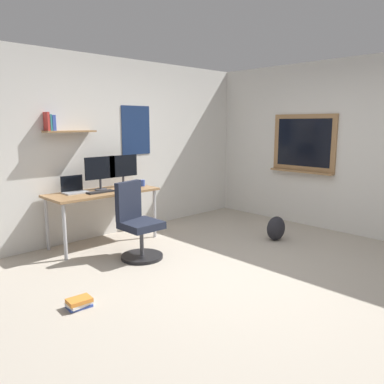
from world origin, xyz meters
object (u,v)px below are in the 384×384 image
at_px(office_chair, 137,226).
at_px(monitor_primary, 100,171).
at_px(desk, 103,196).
at_px(keyboard, 101,192).
at_px(computer_mouse, 118,189).
at_px(coffee_mug, 142,183).
at_px(backpack, 276,228).
at_px(book_stack_on_floor, 79,303).
at_px(laptop, 74,189).
at_px(monitor_secondary, 123,168).

relative_size(office_chair, monitor_primary, 2.05).
relative_size(desk, keyboard, 4.06).
relative_size(computer_mouse, coffee_mug, 1.13).
xyz_separation_m(monitor_primary, keyboard, (-0.11, -0.18, -0.26)).
relative_size(coffee_mug, backpack, 0.27).
height_order(computer_mouse, book_stack_on_floor, computer_mouse).
bearing_deg(monitor_primary, desk, -110.18).
xyz_separation_m(laptop, monitor_primary, (0.38, -0.05, 0.22)).
relative_size(laptop, keyboard, 0.84).
bearing_deg(monitor_primary, backpack, -42.68).
relative_size(monitor_secondary, keyboard, 1.25).
height_order(desk, keyboard, keyboard).
bearing_deg(coffee_mug, backpack, -52.06).
xyz_separation_m(desk, keyboard, (-0.08, -0.08, 0.08)).
bearing_deg(keyboard, monitor_primary, 58.14).
relative_size(monitor_secondary, book_stack_on_floor, 2.02).
xyz_separation_m(office_chair, laptop, (-0.34, 0.94, 0.39)).
relative_size(desk, laptop, 4.85).
bearing_deg(computer_mouse, book_stack_on_floor, -133.77).
bearing_deg(coffee_mug, desk, 177.44).
bearing_deg(office_chair, book_stack_on_floor, -148.48).
bearing_deg(backpack, monitor_primary, 137.32).
relative_size(office_chair, keyboard, 2.57).
bearing_deg(laptop, computer_mouse, -22.92).
xyz_separation_m(desk, monitor_secondary, (0.41, 0.10, 0.34)).
height_order(office_chair, book_stack_on_floor, office_chair).
bearing_deg(backpack, laptop, 141.83).
xyz_separation_m(keyboard, coffee_mug, (0.73, 0.05, 0.04)).
relative_size(office_chair, book_stack_on_floor, 4.15).
distance_m(laptop, keyboard, 0.35).
relative_size(office_chair, coffee_mug, 10.33).
bearing_deg(laptop, backpack, -38.17).
relative_size(laptop, monitor_secondary, 0.67).
relative_size(monitor_primary, computer_mouse, 4.46).
bearing_deg(office_chair, coffee_mug, 49.69).
distance_m(computer_mouse, book_stack_on_floor, 2.10).
height_order(office_chair, monitor_primary, monitor_primary).
xyz_separation_m(laptop, keyboard, (0.26, -0.23, -0.04)).
bearing_deg(book_stack_on_floor, laptop, 63.51).
height_order(monitor_primary, computer_mouse, monitor_primary).
distance_m(laptop, monitor_secondary, 0.78).
height_order(monitor_secondary, computer_mouse, monitor_secondary).
distance_m(keyboard, book_stack_on_floor, 1.93).
bearing_deg(computer_mouse, monitor_primary, 132.68).
bearing_deg(monitor_secondary, backpack, -49.29).
distance_m(laptop, coffee_mug, 1.01).
xyz_separation_m(desk, backpack, (1.86, -1.58, -0.49)).
xyz_separation_m(laptop, coffee_mug, (0.99, -0.18, -0.01)).
bearing_deg(book_stack_on_floor, monitor_secondary, 45.59).
height_order(laptop, keyboard, laptop).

